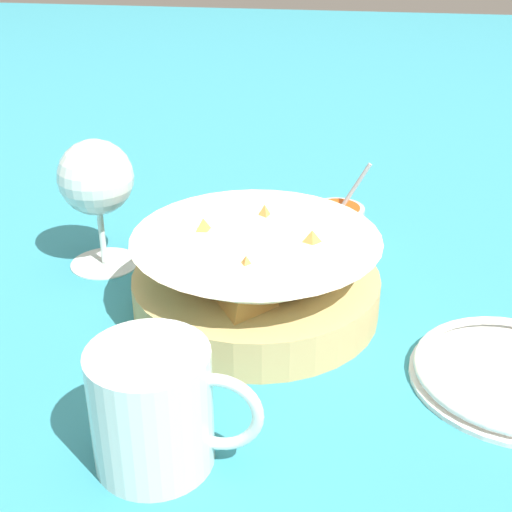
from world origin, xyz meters
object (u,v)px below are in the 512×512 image
food_basket (256,278)px  sauce_cup (337,222)px  beer_mug (154,412)px  wine_glass (96,182)px

food_basket → sauce_cup: (0.07, 0.17, -0.01)m
food_basket → sauce_cup: size_ratio=2.41×
beer_mug → food_basket: bearing=79.7°
food_basket → sauce_cup: sauce_cup is taller
food_basket → wine_glass: size_ratio=1.68×
food_basket → wine_glass: (-0.19, 0.07, 0.06)m
sauce_cup → wine_glass: (-0.26, -0.10, 0.08)m
food_basket → beer_mug: size_ratio=1.93×
beer_mug → wine_glass: bearing=116.5°
food_basket → beer_mug: bearing=-100.3°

